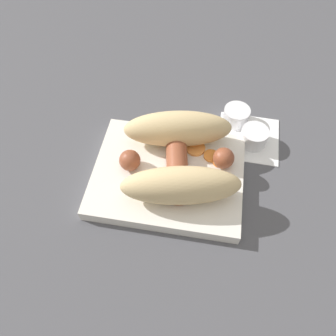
{
  "coord_description": "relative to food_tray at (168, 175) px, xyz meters",
  "views": [
    {
      "loc": [
        0.05,
        -0.28,
        0.45
      ],
      "look_at": [
        0.0,
        0.0,
        0.03
      ],
      "focal_mm": 35.0,
      "sensor_mm": 36.0,
      "label": 1
    }
  ],
  "objects": [
    {
      "name": "condiment_cup_far",
      "position": [
        0.1,
        0.14,
        0.0
      ],
      "size": [
        0.05,
        0.05,
        0.03
      ],
      "color": "white",
      "rests_on": "ground_plane"
    },
    {
      "name": "napkin",
      "position": [
        0.13,
        0.11,
        -0.01
      ],
      "size": [
        0.11,
        0.11,
        0.0
      ],
      "color": "white",
      "rests_on": "ground_plane"
    },
    {
      "name": "condiment_cup_near",
      "position": [
        0.13,
        0.1,
        0.0
      ],
      "size": [
        0.05,
        0.05,
        0.03
      ],
      "color": "white",
      "rests_on": "ground_plane"
    },
    {
      "name": "food_tray",
      "position": [
        0.0,
        0.0,
        0.0
      ],
      "size": [
        0.23,
        0.19,
        0.02
      ],
      "color": "silver",
      "rests_on": "ground_plane"
    },
    {
      "name": "bread_roll",
      "position": [
        0.02,
        0.01,
        0.04
      ],
      "size": [
        0.2,
        0.19,
        0.06
      ],
      "color": "#DBBC84",
      "rests_on": "food_tray"
    },
    {
      "name": "pickled_veggies",
      "position": [
        0.06,
        0.04,
        0.01
      ],
      "size": [
        0.07,
        0.05,
        0.0
      ],
      "color": "#F99E4C",
      "rests_on": "food_tray"
    },
    {
      "name": "ground_plane",
      "position": [
        0.0,
        0.0,
        -0.01
      ],
      "size": [
        3.0,
        3.0,
        0.0
      ],
      "primitive_type": "plane",
      "color": "#4C4C51"
    },
    {
      "name": "sausage",
      "position": [
        0.01,
        0.01,
        0.03
      ],
      "size": [
        0.18,
        0.15,
        0.03
      ],
      "color": "brown",
      "rests_on": "food_tray"
    }
  ]
}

